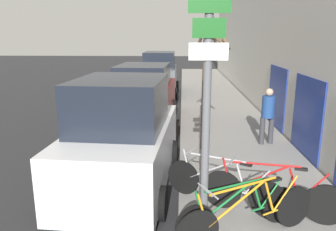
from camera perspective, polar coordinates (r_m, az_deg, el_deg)
The scene contains 13 objects.
ground_plane at distance 11.97m, azimuth -2.58°, elevation -1.60°, with size 80.00×80.00×0.00m, color #28282B.
sidewalk_curb at distance 14.71m, azimuth 8.53°, elevation 1.49°, with size 3.20×32.00×0.15m.
building_facade at distance 14.59m, azimuth 16.06°, elevation 13.49°, with size 0.23×32.00×6.50m.
signpost at distance 4.72m, azimuth 6.73°, elevation 1.50°, with size 0.57×0.14×3.74m.
bicycle_0 at distance 5.27m, azimuth 13.97°, elevation -16.53°, with size 2.23×1.13×0.96m.
bicycle_1 at distance 5.43m, azimuth 12.35°, elevation -15.87°, with size 2.00×0.91×0.86m.
bicycle_2 at distance 5.98m, azimuth 17.57°, elevation -12.86°, with size 2.31×0.76×0.97m.
bicycle_3 at distance 6.13m, azimuth 9.47°, elevation -11.83°, with size 2.02×1.22×0.94m.
parked_car_0 at distance 6.95m, azimuth -7.81°, elevation -4.16°, with size 2.29×4.23×2.36m.
parked_car_1 at distance 11.86m, azimuth -4.15°, elevation 3.20°, with size 2.29×4.65×2.18m.
parked_car_2 at distance 17.57m, azimuth -1.44°, elevation 6.90°, with size 1.95×4.11×2.33m.
pedestrian_near at distance 9.62m, azimuth 17.00°, elevation 0.55°, with size 0.41×0.36×1.60m.
street_tree at distance 8.71m, azimuth 6.79°, elevation 5.55°, with size 0.76×1.80×3.70m.
Camera 1 is at (1.04, -0.30, 3.19)m, focal length 35.00 mm.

